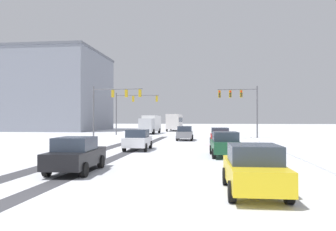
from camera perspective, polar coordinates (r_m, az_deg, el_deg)
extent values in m
plane|color=silver|center=(10.04, -17.02, -14.74)|extent=(300.00, 300.00, 0.00)
cube|color=#424247|center=(26.43, -5.82, -5.92)|extent=(0.87, 36.89, 0.01)
cube|color=#424247|center=(27.09, -10.99, -5.79)|extent=(1.08, 36.89, 0.01)
cube|color=white|center=(25.25, 24.32, -6.00)|extent=(4.00, 36.89, 0.12)
cylinder|color=#56565B|center=(50.42, -9.15, 0.31)|extent=(0.18, 0.18, 6.50)
cylinder|color=#56565B|center=(49.92, -5.43, 3.59)|extent=(6.63, 0.50, 0.12)
cube|color=#B79319|center=(49.99, -6.18, 2.95)|extent=(0.33, 0.26, 0.90)
sphere|color=red|center=(50.17, -6.15, 3.28)|extent=(0.20, 0.20, 0.20)
sphere|color=black|center=(50.15, -6.15, 2.94)|extent=(0.20, 0.20, 0.20)
sphere|color=black|center=(50.13, -6.15, 2.60)|extent=(0.20, 0.20, 0.20)
cube|color=#B79319|center=(49.50, -2.01, 2.98)|extent=(0.33, 0.26, 0.90)
sphere|color=red|center=(49.68, -1.99, 3.31)|extent=(0.20, 0.20, 0.20)
sphere|color=black|center=(49.66, -1.99, 2.97)|extent=(0.20, 0.20, 0.20)
sphere|color=black|center=(49.64, -1.99, 2.62)|extent=(0.20, 0.20, 0.20)
cylinder|color=#56565B|center=(40.91, -13.04, 0.52)|extent=(0.18, 0.18, 6.50)
cylinder|color=#56565B|center=(39.90, -8.90, 4.64)|extent=(6.27, 0.56, 0.12)
cube|color=#B79319|center=(40.07, -9.75, 3.83)|extent=(0.34, 0.26, 0.90)
sphere|color=red|center=(40.24, -9.66, 4.24)|extent=(0.20, 0.20, 0.20)
sphere|color=black|center=(40.22, -9.67, 3.82)|extent=(0.20, 0.20, 0.20)
sphere|color=black|center=(40.19, -9.67, 3.39)|extent=(0.20, 0.20, 0.20)
cube|color=#B79319|center=(39.49, -7.40, 3.89)|extent=(0.34, 0.26, 0.90)
sphere|color=red|center=(39.67, -7.32, 4.31)|extent=(0.20, 0.20, 0.20)
sphere|color=black|center=(39.64, -7.32, 3.88)|extent=(0.20, 0.20, 0.20)
sphere|color=black|center=(39.62, -7.32, 3.44)|extent=(0.20, 0.20, 0.20)
cube|color=#B79319|center=(38.98, -4.98, 3.95)|extent=(0.34, 0.26, 0.90)
sphere|color=red|center=(39.16, -4.91, 4.37)|extent=(0.20, 0.20, 0.20)
sphere|color=black|center=(39.14, -4.92, 3.93)|extent=(0.20, 0.20, 0.20)
sphere|color=black|center=(39.11, -4.92, 3.49)|extent=(0.20, 0.20, 0.20)
cylinder|color=#56565B|center=(40.90, 15.52, 0.53)|extent=(0.18, 0.18, 6.50)
cylinder|color=#56565B|center=(40.79, 12.15, 4.54)|extent=(4.81, 0.17, 0.12)
cube|color=#B79319|center=(40.78, 12.83, 3.76)|extent=(0.32, 0.24, 0.90)
sphere|color=red|center=(40.65, 12.85, 4.20)|extent=(0.20, 0.20, 0.20)
sphere|color=black|center=(40.63, 12.85, 3.78)|extent=(0.20, 0.20, 0.20)
sphere|color=black|center=(40.60, 12.85, 3.36)|extent=(0.20, 0.20, 0.20)
cube|color=#B79319|center=(40.68, 10.97, 3.77)|extent=(0.32, 0.24, 0.90)
sphere|color=red|center=(40.55, 10.98, 4.21)|extent=(0.20, 0.20, 0.20)
sphere|color=black|center=(40.52, 10.98, 3.79)|extent=(0.20, 0.20, 0.20)
sphere|color=black|center=(40.50, 10.98, 3.36)|extent=(0.20, 0.20, 0.20)
cube|color=#B79319|center=(40.63, 9.10, 3.77)|extent=(0.32, 0.24, 0.90)
sphere|color=red|center=(40.49, 9.11, 4.21)|extent=(0.20, 0.20, 0.20)
sphere|color=black|center=(40.47, 9.11, 3.79)|extent=(0.20, 0.20, 0.20)
sphere|color=black|center=(40.44, 9.11, 3.37)|extent=(0.20, 0.20, 0.20)
cube|color=slate|center=(37.02, 3.01, -3.37)|extent=(1.75, 4.12, 0.70)
cube|color=#2D3847|center=(36.84, 2.99, -2.37)|extent=(1.59, 1.92, 0.60)
cylinder|color=black|center=(38.36, 1.91, -3.80)|extent=(0.23, 0.64, 0.64)
cylinder|color=black|center=(38.27, 4.32, -3.80)|extent=(0.23, 0.64, 0.64)
cylinder|color=black|center=(35.83, 1.60, -4.02)|extent=(0.23, 0.64, 0.64)
cylinder|color=black|center=(35.73, 4.19, -4.03)|extent=(0.23, 0.64, 0.64)
cube|color=red|center=(30.89, 9.17, -3.91)|extent=(1.74, 4.12, 0.70)
cube|color=#2D3847|center=(30.71, 9.18, -2.72)|extent=(1.58, 1.92, 0.60)
cylinder|color=black|center=(32.15, 7.62, -4.41)|extent=(0.23, 0.64, 0.64)
cylinder|color=black|center=(32.23, 10.50, -4.39)|extent=(0.23, 0.64, 0.64)
cylinder|color=black|center=(29.62, 7.72, -4.73)|extent=(0.23, 0.64, 0.64)
cylinder|color=black|center=(29.70, 10.85, -4.72)|extent=(0.23, 0.64, 0.64)
cube|color=silver|center=(25.55, -5.35, -4.61)|extent=(1.81, 4.15, 0.70)
cube|color=#2D3847|center=(25.36, -5.41, -3.17)|extent=(1.61, 1.94, 0.60)
cylinder|color=black|center=(26.98, -6.54, -5.14)|extent=(0.24, 0.65, 0.64)
cylinder|color=black|center=(26.69, -3.13, -5.19)|extent=(0.24, 0.65, 0.64)
cylinder|color=black|center=(24.50, -7.77, -5.60)|extent=(0.24, 0.65, 0.64)
cylinder|color=black|center=(24.19, -4.03, -5.67)|extent=(0.24, 0.65, 0.64)
cube|color=#194C2D|center=(21.41, 10.06, -5.38)|extent=(1.89, 4.18, 0.70)
cube|color=#2D3847|center=(21.22, 10.10, -3.67)|extent=(1.65, 1.97, 0.60)
cylinder|color=black|center=(22.64, 7.69, -6.01)|extent=(0.25, 0.65, 0.64)
cylinder|color=black|center=(22.80, 11.77, -5.97)|extent=(0.25, 0.65, 0.64)
cylinder|color=black|center=(20.12, 8.13, -6.70)|extent=(0.25, 0.65, 0.64)
cylinder|color=black|center=(20.29, 12.72, -6.63)|extent=(0.25, 0.65, 0.64)
cube|color=black|center=(15.56, -15.96, -7.18)|extent=(1.90, 4.18, 0.70)
cube|color=#2D3847|center=(15.36, -16.14, -4.83)|extent=(1.65, 1.98, 0.60)
cylinder|color=black|center=(17.06, -17.06, -7.77)|extent=(0.25, 0.65, 0.64)
cylinder|color=black|center=(16.56, -11.79, -8.01)|extent=(0.25, 0.65, 0.64)
cylinder|color=black|center=(14.74, -20.66, -8.90)|extent=(0.25, 0.65, 0.64)
cylinder|color=black|center=(14.15, -14.63, -9.27)|extent=(0.25, 0.65, 0.64)
cube|color=yellow|center=(11.15, 14.88, -9.81)|extent=(1.76, 4.13, 0.70)
cube|color=#2D3847|center=(10.92, 14.99, -6.56)|extent=(1.59, 1.92, 0.60)
cylinder|color=black|center=(12.37, 10.20, -10.55)|extent=(0.23, 0.64, 0.64)
cylinder|color=black|center=(12.58, 17.68, -10.36)|extent=(0.23, 0.64, 0.64)
cylinder|color=black|center=(9.88, 11.28, -13.09)|extent=(0.23, 0.64, 0.64)
cylinder|color=black|center=(10.15, 20.63, -12.72)|extent=(0.23, 0.64, 0.64)
cube|color=silver|center=(66.72, 1.20, -1.05)|extent=(2.58, 11.02, 2.90)
cube|color=#283342|center=(66.71, 1.20, -0.75)|extent=(2.61, 10.14, 0.90)
cylinder|color=black|center=(62.81, 1.95, -2.41)|extent=(0.31, 0.96, 0.96)
cylinder|color=black|center=(63.04, -0.20, -2.40)|extent=(0.31, 0.96, 0.96)
cylinder|color=black|center=(69.93, 2.42, -2.22)|extent=(0.31, 0.96, 0.96)
cylinder|color=black|center=(70.14, 0.48, -2.22)|extent=(0.31, 0.96, 0.96)
cube|color=#B7BABF|center=(50.62, -3.83, -1.72)|extent=(2.21, 2.30, 2.10)
cube|color=silver|center=(54.22, -2.91, -1.38)|extent=(2.45, 5.30, 2.60)
cylinder|color=black|center=(50.85, -2.60, -2.90)|extent=(0.32, 0.85, 0.84)
cylinder|color=black|center=(51.32, -4.81, -2.87)|extent=(0.32, 0.85, 0.84)
cylinder|color=black|center=(55.44, -1.56, -2.71)|extent=(0.32, 0.85, 0.84)
cylinder|color=black|center=(55.87, -3.60, -2.69)|extent=(0.32, 0.85, 0.84)
cube|color=gray|center=(76.17, -22.20, 3.71)|extent=(28.38, 20.60, 16.25)
cube|color=slate|center=(77.25, -22.18, 9.92)|extent=(28.68, 20.90, 0.50)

